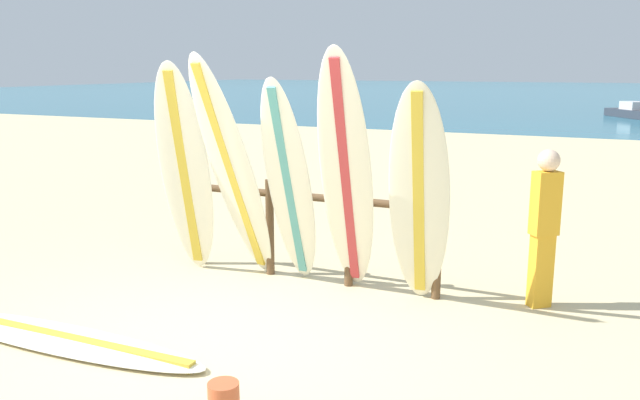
% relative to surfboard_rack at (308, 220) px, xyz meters
% --- Properties ---
extents(ground_plane, '(120.00, 120.00, 0.00)m').
position_rel_surfboard_rack_xyz_m(ground_plane, '(-0.05, -1.67, -0.66)').
color(ground_plane, beige).
extents(ocean_water, '(120.00, 80.00, 0.01)m').
position_rel_surfboard_rack_xyz_m(ocean_water, '(-0.05, 56.33, -0.66)').
color(ocean_water, teal).
rests_on(ocean_water, ground).
extents(surfboard_rack, '(2.89, 0.09, 1.06)m').
position_rel_surfboard_rack_xyz_m(surfboard_rack, '(0.00, 0.00, 0.00)').
color(surfboard_rack, brown).
rests_on(surfboard_rack, ground).
extents(surfboard_leaning_far_left, '(0.69, 0.77, 2.32)m').
position_rel_surfboard_rack_xyz_m(surfboard_leaning_far_left, '(-1.27, -0.40, 0.50)').
color(surfboard_leaning_far_left, white).
rests_on(surfboard_leaning_far_left, ground).
extents(surfboard_leaning_left, '(0.74, 1.13, 2.40)m').
position_rel_surfboard_rack_xyz_m(surfboard_leaning_left, '(-0.66, -0.42, 0.54)').
color(surfboard_leaning_left, white).
rests_on(surfboard_leaning_left, ground).
extents(surfboard_leaning_center_left, '(0.53, 0.94, 2.17)m').
position_rel_surfboard_rack_xyz_m(surfboard_leaning_center_left, '(-0.04, -0.35, 0.42)').
color(surfboard_leaning_center_left, white).
rests_on(surfboard_leaning_center_left, ground).
extents(surfboard_leaning_center, '(0.67, 1.18, 2.44)m').
position_rel_surfboard_rack_xyz_m(surfboard_leaning_center, '(0.61, -0.45, 0.56)').
color(surfboard_leaning_center, white).
rests_on(surfboard_leaning_center, ground).
extents(surfboard_leaning_center_right, '(0.64, 0.71, 2.15)m').
position_rel_surfboard_rack_xyz_m(surfboard_leaning_center_right, '(1.27, -0.29, 0.41)').
color(surfboard_leaning_center_right, silver).
rests_on(surfboard_leaning_center_right, ground).
extents(surfboard_lying_on_sand, '(2.86, 0.54, 0.08)m').
position_rel_surfboard_rack_xyz_m(surfboard_lying_on_sand, '(-1.18, -2.31, -0.63)').
color(surfboard_lying_on_sand, white).
rests_on(surfboard_lying_on_sand, ground).
extents(beachgoer_standing, '(0.29, 0.27, 1.51)m').
position_rel_surfboard_rack_xyz_m(beachgoer_standing, '(2.34, 0.20, 0.17)').
color(beachgoer_standing, gold).
rests_on(beachgoer_standing, ground).
extents(small_boat_offshore, '(2.40, 2.97, 0.71)m').
position_rel_surfboard_rack_xyz_m(small_boat_offshore, '(3.65, 26.48, -0.41)').
color(small_boat_offshore, '#333842').
rests_on(small_boat_offshore, ocean_water).
extents(sand_bucket, '(0.21, 0.21, 0.23)m').
position_rel_surfboard_rack_xyz_m(sand_bucket, '(0.68, -2.72, -0.55)').
color(sand_bucket, '#CC5933').
rests_on(sand_bucket, ground).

